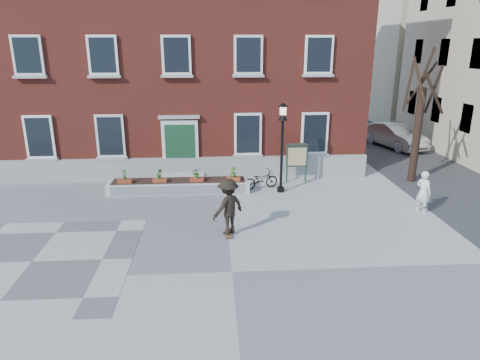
{
  "coord_description": "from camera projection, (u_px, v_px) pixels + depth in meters",
  "views": [
    {
      "loc": [
        -0.49,
        -10.92,
        6.28
      ],
      "look_at": [
        0.5,
        4.0,
        1.5
      ],
      "focal_mm": 32.0,
      "sensor_mm": 36.0,
      "label": 1
    }
  ],
  "objects": [
    {
      "name": "bicycle",
      "position": [
        261.0,
        180.0,
        19.26
      ],
      "size": [
        1.75,
        1.09,
        0.87
      ],
      "primitive_type": "imported",
      "rotation": [
        0.0,
        0.0,
        1.9
      ],
      "color": "black",
      "rests_on": "ground"
    },
    {
      "name": "skateboarder",
      "position": [
        228.0,
        206.0,
        14.41
      ],
      "size": [
        1.43,
        1.35,
        2.02
      ],
      "color": "brown",
      "rests_on": "ground"
    },
    {
      "name": "brick_building",
      "position": [
        183.0,
        43.0,
        23.56
      ],
      "size": [
        18.4,
        10.85,
        12.6
      ],
      "color": "maroon",
      "rests_on": "ground"
    },
    {
      "name": "checker_patch",
      "position": [
        32.0,
        262.0,
        12.9
      ],
      "size": [
        6.0,
        6.0,
        0.01
      ],
      "primitive_type": "cube",
      "color": "#59595B",
      "rests_on": "ground"
    },
    {
      "name": "bystander",
      "position": [
        423.0,
        192.0,
        16.45
      ],
      "size": [
        0.66,
        0.73,
        1.67
      ],
      "primitive_type": "imported",
      "rotation": [
        0.0,
        0.0,
        2.11
      ],
      "color": "white",
      "rests_on": "ground"
    },
    {
      "name": "lamp_post",
      "position": [
        282.0,
        135.0,
        18.25
      ],
      "size": [
        0.4,
        0.4,
        3.93
      ],
      "color": "black",
      "rests_on": "ground"
    },
    {
      "name": "parked_car",
      "position": [
        395.0,
        136.0,
        26.89
      ],
      "size": [
        2.84,
        4.88,
        1.52
      ],
      "primitive_type": "imported",
      "rotation": [
        0.0,
        0.0,
        0.29
      ],
      "color": "silver",
      "rests_on": "ground"
    },
    {
      "name": "notice_board",
      "position": [
        297.0,
        156.0,
        19.98
      ],
      "size": [
        1.1,
        0.16,
        1.87
      ],
      "color": "#183122",
      "rests_on": "ground"
    },
    {
      "name": "bare_tree",
      "position": [
        418.0,
        123.0,
        19.66
      ],
      "size": [
        1.83,
        1.83,
        6.16
      ],
      "color": "black",
      "rests_on": "ground"
    },
    {
      "name": "side_street",
      "position": [
        472.0,
        33.0,
        30.13
      ],
      "size": [
        15.2,
        36.0,
        14.5
      ],
      "color": "#3C3C3E",
      "rests_on": "ground"
    },
    {
      "name": "planter_assembly",
      "position": [
        179.0,
        185.0,
        18.93
      ],
      "size": [
        6.2,
        1.12,
        1.15
      ],
      "color": "silver",
      "rests_on": "ground"
    },
    {
      "name": "ground",
      "position": [
        232.0,
        272.0,
        12.33
      ],
      "size": [
        100.0,
        100.0,
        0.0
      ],
      "primitive_type": "plane",
      "color": "#9B9B9E",
      "rests_on": "ground"
    }
  ]
}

